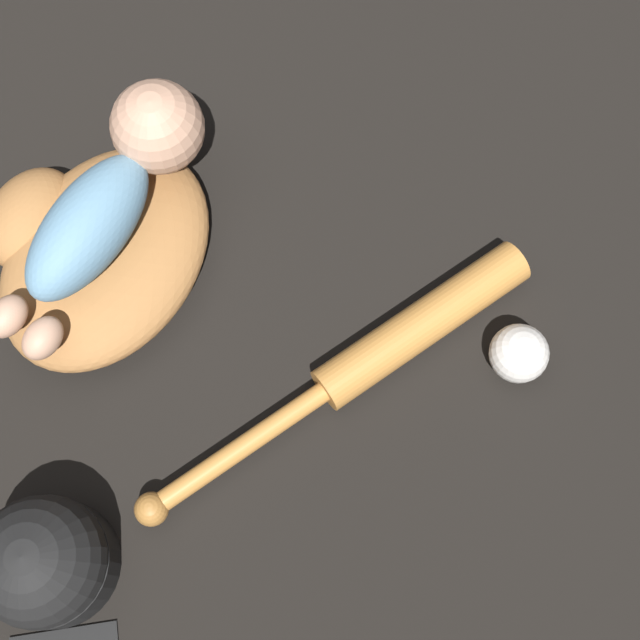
{
  "coord_description": "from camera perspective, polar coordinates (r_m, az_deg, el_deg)",
  "views": [
    {
      "loc": [
        -0.17,
        -0.5,
        1.09
      ],
      "look_at": [
        0.11,
        -0.31,
        0.07
      ],
      "focal_mm": 50.0,
      "sensor_mm": 36.0,
      "label": 1
    }
  ],
  "objects": [
    {
      "name": "ground_plane",
      "position": [
        1.21,
        -15.5,
        2.63
      ],
      "size": [
        6.0,
        6.0,
        0.0
      ],
      "primitive_type": "plane",
      "color": "black"
    },
    {
      "name": "baseball_glove",
      "position": [
        1.17,
        -14.33,
        4.4
      ],
      "size": [
        0.34,
        0.31,
        0.09
      ],
      "color": "#A8703D",
      "rests_on": "ground"
    },
    {
      "name": "baby_figure",
      "position": [
        1.09,
        -12.98,
        8.2
      ],
      "size": [
        0.37,
        0.12,
        0.11
      ],
      "color": "#6693B2",
      "rests_on": "baseball_glove"
    },
    {
      "name": "baseball_bat",
      "position": [
        1.11,
        4.11,
        -1.95
      ],
      "size": [
        0.54,
        0.25,
        0.06
      ],
      "color": "#C6843D",
      "rests_on": "ground"
    },
    {
      "name": "baseball",
      "position": [
        1.12,
        12.61,
        -2.1
      ],
      "size": [
        0.07,
        0.07,
        0.07
      ],
      "color": "white",
      "rests_on": "ground"
    },
    {
      "name": "baseball_cap",
      "position": [
        1.08,
        -17.18,
        -14.64
      ],
      "size": [
        0.21,
        0.21,
        0.15
      ],
      "color": "black",
      "rests_on": "ground"
    }
  ]
}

